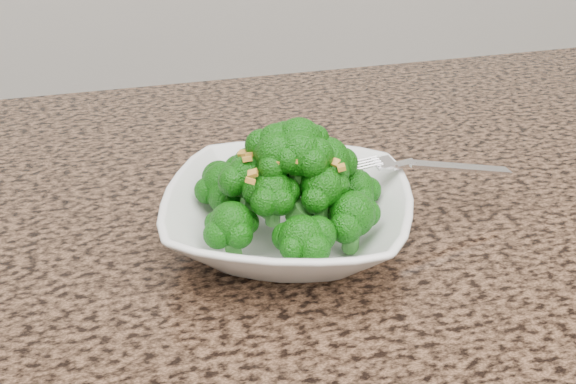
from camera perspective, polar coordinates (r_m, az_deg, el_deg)
name	(u,v)px	position (r m, az deg, el deg)	size (l,w,h in m)	color
granite_counter	(302,332)	(0.55, 1.12, -11.00)	(1.64, 1.04, 0.03)	brown
bowl	(288,218)	(0.61, 0.00, -2.05)	(0.21, 0.21, 0.05)	white
broccoli_pile	(288,151)	(0.58, 0.00, 3.26)	(0.18, 0.18, 0.07)	#12640B
garlic_topping	(288,104)	(0.56, 0.00, 6.95)	(0.11, 0.11, 0.01)	gold
fork	(407,164)	(0.64, 9.40, 2.22)	(0.17, 0.03, 0.01)	silver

